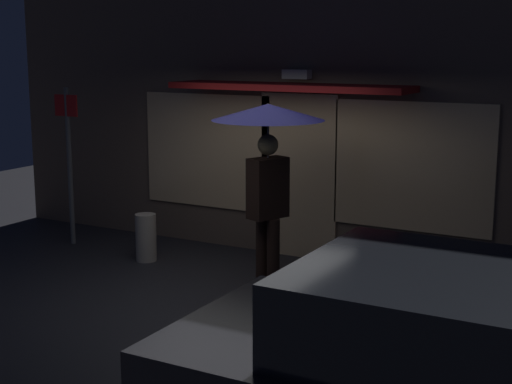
% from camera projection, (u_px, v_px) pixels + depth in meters
% --- Properties ---
extents(ground_plane, '(18.00, 18.00, 0.00)m').
position_uv_depth(ground_plane, '(212.00, 303.00, 8.45)').
color(ground_plane, '#26262B').
extents(building_facade, '(9.69, 1.00, 4.60)m').
position_uv_depth(building_facade, '(305.00, 87.00, 10.02)').
color(building_facade, brown).
rests_on(building_facade, ground).
extents(person_with_umbrella, '(1.29, 1.29, 2.17)m').
position_uv_depth(person_with_umbrella, '(268.00, 140.00, 8.59)').
color(person_with_umbrella, black).
rests_on(person_with_umbrella, ground).
extents(street_sign_post, '(0.40, 0.07, 2.24)m').
position_uv_depth(street_sign_post, '(69.00, 156.00, 10.74)').
color(street_sign_post, '#595B60').
rests_on(street_sign_post, ground).
extents(sidewalk_bollard, '(0.28, 0.28, 0.63)m').
position_uv_depth(sidewalk_bollard, '(146.00, 237.00, 10.06)').
color(sidewalk_bollard, '#B2A899').
rests_on(sidewalk_bollard, ground).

